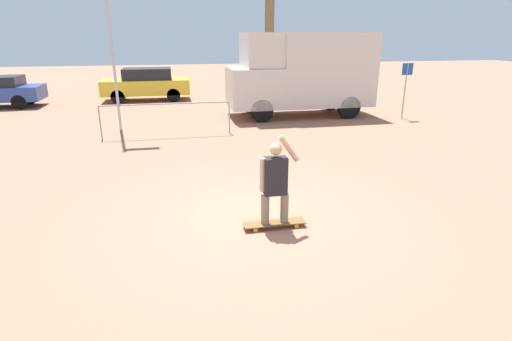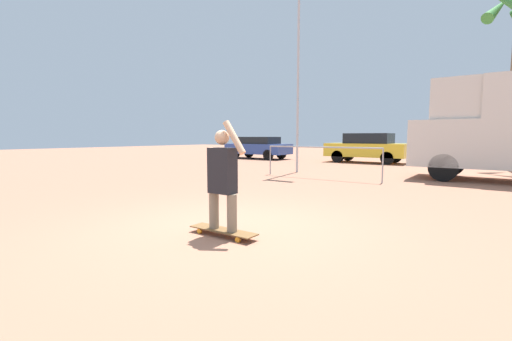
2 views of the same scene
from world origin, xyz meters
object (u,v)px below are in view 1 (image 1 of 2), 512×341
object	(u,v)px
skateboard	(275,223)
camper_van	(303,72)
street_sign	(406,83)
person_skateboarder	(275,180)
parked_car_yellow	(146,84)

from	to	relation	value
skateboard	camper_van	world-z (taller)	camper_van
camper_van	street_sign	bearing A→B (deg)	-21.51
skateboard	person_skateboarder	world-z (taller)	person_skateboarder
skateboard	camper_van	bearing A→B (deg)	69.48
person_skateboarder	skateboard	bearing A→B (deg)	0.00
camper_van	street_sign	size ratio (longest dim) A/B	2.68
parked_car_yellow	street_sign	distance (m)	12.13
skateboard	person_skateboarder	bearing A→B (deg)	180.00
person_skateboarder	street_sign	xyz separation A→B (m)	(7.24, 8.08, 0.51)
parked_car_yellow	street_sign	size ratio (longest dim) A/B	1.99
person_skateboarder	parked_car_yellow	size ratio (longest dim) A/B	0.36
person_skateboarder	parked_car_yellow	xyz separation A→B (m)	(-2.79, 14.88, -0.04)
street_sign	camper_van	bearing A→B (deg)	158.49
skateboard	parked_car_yellow	xyz separation A→B (m)	(-2.79, 14.88, 0.75)
street_sign	parked_car_yellow	bearing A→B (deg)	145.87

